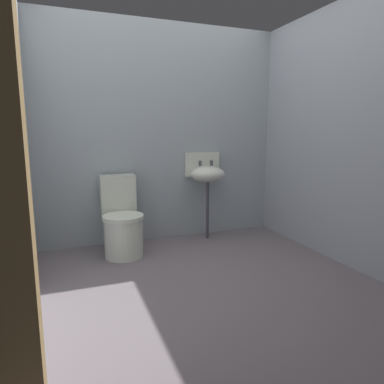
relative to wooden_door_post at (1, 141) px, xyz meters
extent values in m
cube|color=slate|center=(1.25, 1.10, -1.24)|extent=(3.10, 2.91, 0.08)
cube|color=#9CA6AC|center=(1.25, 2.41, 0.00)|extent=(3.10, 0.10, 2.39)
cube|color=#A0A7AC|center=(-0.15, 1.20, 0.00)|extent=(0.10, 2.71, 2.39)
cube|color=#9A9FA8|center=(2.65, 1.20, 0.00)|extent=(0.10, 2.71, 2.39)
cube|color=olive|center=(0.00, 0.00, 0.00)|extent=(0.16, 0.16, 2.39)
cylinder|color=silver|center=(0.72, 1.92, -1.01)|extent=(0.38, 0.38, 0.38)
cylinder|color=silver|center=(0.72, 1.92, -0.80)|extent=(0.40, 0.40, 0.04)
cube|color=silver|center=(0.72, 2.22, -0.62)|extent=(0.36, 0.18, 0.40)
cylinder|color=#46444E|center=(1.73, 2.17, -0.87)|extent=(0.04, 0.04, 0.66)
ellipsoid|color=silver|center=(1.73, 2.17, -0.45)|extent=(0.40, 0.32, 0.18)
cube|color=silver|center=(1.73, 2.33, -0.35)|extent=(0.42, 0.04, 0.28)
cylinder|color=#46444E|center=(1.66, 2.23, -0.33)|extent=(0.04, 0.04, 0.06)
cylinder|color=#46444E|center=(1.80, 2.23, -0.33)|extent=(0.04, 0.04, 0.06)
camera|label=1|loc=(0.20, -1.38, 0.03)|focal=32.22mm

